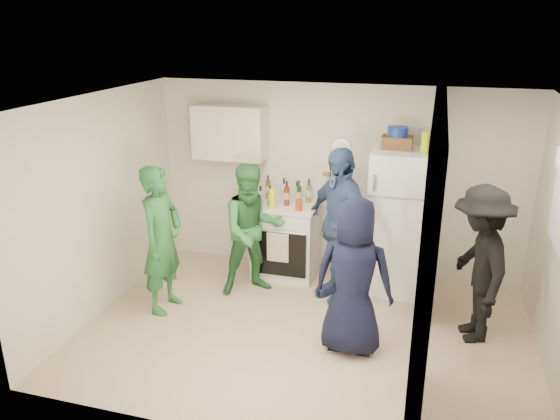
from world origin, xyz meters
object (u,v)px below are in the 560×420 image
object	(u,v)px
person_green_left	(162,240)
stove	(286,239)
fridge	(399,222)
person_green_center	(253,230)
wicker_basket	(397,142)
person_nook	(479,265)
person_navy	(354,277)
person_denim	(339,225)
yellow_cup_stack_top	(425,142)
blue_bowl	(398,131)

from	to	relation	value
person_green_left	stove	bearing A→B (deg)	-36.44
fridge	person_green_center	bearing A→B (deg)	-162.37
wicker_basket	person_green_left	world-z (taller)	wicker_basket
person_nook	person_navy	bearing A→B (deg)	-76.48
person_denim	fridge	bearing A→B (deg)	76.07
stove	yellow_cup_stack_top	distance (m)	2.20
person_green_left	person_denim	bearing A→B (deg)	-62.24
person_denim	person_navy	xyz separation A→B (m)	(0.34, -1.06, -0.12)
blue_bowl	person_navy	world-z (taller)	blue_bowl
stove	person_denim	distance (m)	1.01
yellow_cup_stack_top	person_green_center	distance (m)	2.27
fridge	person_navy	distance (m)	1.54
person_navy	stove	bearing A→B (deg)	-52.62
wicker_basket	person_nook	size ratio (longest dim) A/B	0.21
person_green_left	person_green_center	size ratio (longest dim) A/B	1.06
yellow_cup_stack_top	person_navy	xyz separation A→B (m)	(-0.55, -1.40, -1.10)
yellow_cup_stack_top	person_nook	bearing A→B (deg)	-51.00
person_green_left	person_navy	size ratio (longest dim) A/B	1.06
stove	person_nook	distance (m)	2.54
person_denim	stove	bearing A→B (deg)	-168.39
stove	yellow_cup_stack_top	bearing A→B (deg)	-4.45
fridge	person_green_left	distance (m)	2.85
blue_bowl	person_green_left	size ratio (longest dim) A/B	0.14
stove	fridge	world-z (taller)	fridge
stove	person_nook	size ratio (longest dim) A/B	0.58
stove	person_navy	size ratio (longest dim) A/B	0.60
wicker_basket	person_green_center	distance (m)	2.02
stove	wicker_basket	bearing A→B (deg)	0.85
yellow_cup_stack_top	person_nook	xyz separation A→B (m)	(0.66, -0.81, -1.07)
fridge	person_green_center	xyz separation A→B (m)	(-1.71, -0.54, -0.08)
blue_bowl	yellow_cup_stack_top	size ratio (longest dim) A/B	0.96
blue_bowl	person_denim	size ratio (longest dim) A/B	0.13
wicker_basket	person_green_left	size ratio (longest dim) A/B	0.20
fridge	person_nook	size ratio (longest dim) A/B	1.06
wicker_basket	yellow_cup_stack_top	xyz separation A→B (m)	(0.32, -0.15, 0.05)
person_denim	person_green_center	bearing A→B (deg)	-131.53
stove	fridge	xyz separation A→B (m)	(1.45, -0.03, 0.40)
stove	wicker_basket	world-z (taller)	wicker_basket
stove	fridge	bearing A→B (deg)	-1.19
person_green_center	person_navy	distance (m)	1.68
blue_bowl	person_green_center	bearing A→B (deg)	-159.77
blue_bowl	person_denim	xyz separation A→B (m)	(-0.57, -0.49, -1.06)
stove	person_green_center	bearing A→B (deg)	-114.59
fridge	person_green_left	world-z (taller)	fridge
person_green_left	person_nook	distance (m)	3.46
wicker_basket	blue_bowl	xyz separation A→B (m)	(0.00, 0.00, 0.13)
wicker_basket	person_green_center	world-z (taller)	wicker_basket
person_green_center	person_nook	xyz separation A→B (m)	(2.59, -0.37, 0.03)
fridge	person_denim	bearing A→B (deg)	-146.74
person_denim	wicker_basket	bearing A→B (deg)	83.44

